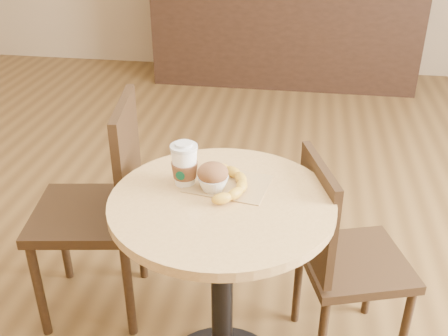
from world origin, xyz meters
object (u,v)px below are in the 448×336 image
Objects in this scene: chair_left at (101,203)px; banana at (229,183)px; chair_right at (341,254)px; cafe_table at (222,263)px; muffin at (213,177)px; coffee_cup at (184,166)px.

chair_left reaches higher than banana.
chair_left is 0.89m from chair_right.
cafe_table is 0.28m from muffin.
muffin is at bearing 94.07° from chair_right.
coffee_cup is at bearing 150.36° from cafe_table.
muffin is 0.39× the size of banana.
cafe_table is 0.44m from chair_right.
coffee_cup reaches higher than muffin.
banana is (-0.37, -0.15, 0.33)m from chair_right.
cafe_table is at bearing 101.59° from chair_right.
chair_right is 8.41× the size of muffin.
chair_right is 0.52m from banana.
banana is (0.01, 0.06, 0.25)m from cafe_table.
chair_left is 3.75× the size of banana.
muffin is (0.48, -0.26, 0.30)m from chair_left.
banana reaches higher than cafe_table.
chair_right is at bearing 16.78° from banana.
muffin is (0.09, -0.02, -0.02)m from coffee_cup.
banana is at bearing 94.88° from chair_right.
banana is at bearing 1.62° from coffee_cup.
chair_left is 9.52× the size of muffin.
chair_right reaches higher than banana.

